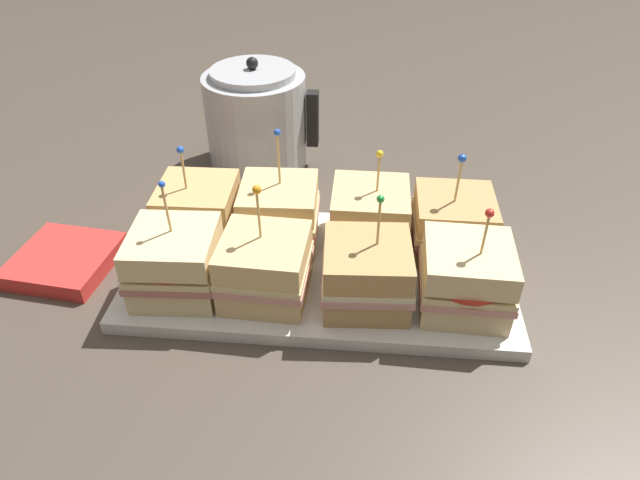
{
  "coord_description": "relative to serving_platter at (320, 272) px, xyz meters",
  "views": [
    {
      "loc": [
        0.05,
        -0.6,
        0.51
      ],
      "look_at": [
        0.0,
        0.0,
        0.06
      ],
      "focal_mm": 32.0,
      "sensor_mm": 36.0,
      "label": 1
    }
  ],
  "objects": [
    {
      "name": "sandwich_front_far_left",
      "position": [
        -0.18,
        -0.06,
        0.05
      ],
      "size": [
        0.11,
        0.11,
        0.16
      ],
      "color": "beige",
      "rests_on": "serving_platter"
    },
    {
      "name": "serving_platter",
      "position": [
        0.0,
        0.0,
        0.0
      ],
      "size": [
        0.51,
        0.26,
        0.02
      ],
      "color": "silver",
      "rests_on": "ground_plane"
    },
    {
      "name": "sandwich_front_center_left",
      "position": [
        -0.06,
        -0.06,
        0.05
      ],
      "size": [
        0.11,
        0.11,
        0.16
      ],
      "color": "#DBB77A",
      "rests_on": "serving_platter"
    },
    {
      "name": "kettle_steel",
      "position": [
        -0.14,
        0.32,
        0.08
      ],
      "size": [
        0.2,
        0.18,
        0.19
      ],
      "color": "#B7BABF",
      "rests_on": "ground_plane"
    },
    {
      "name": "ground_plane",
      "position": [
        0.0,
        0.0,
        -0.01
      ],
      "size": [
        6.0,
        6.0,
        0.0
      ],
      "primitive_type": "plane",
      "color": "#4C4238"
    },
    {
      "name": "sandwich_back_far_right",
      "position": [
        0.18,
        0.06,
        0.05
      ],
      "size": [
        0.11,
        0.11,
        0.15
      ],
      "color": "tan",
      "rests_on": "serving_platter"
    },
    {
      "name": "sandwich_front_center_right",
      "position": [
        0.06,
        -0.06,
        0.05
      ],
      "size": [
        0.12,
        0.12,
        0.15
      ],
      "color": "tan",
      "rests_on": "serving_platter"
    },
    {
      "name": "sandwich_front_far_right",
      "position": [
        0.18,
        -0.06,
        0.05
      ],
      "size": [
        0.11,
        0.11,
        0.15
      ],
      "color": "beige",
      "rests_on": "serving_platter"
    },
    {
      "name": "sandwich_back_center_left",
      "position": [
        -0.06,
        0.06,
        0.05
      ],
      "size": [
        0.11,
        0.12,
        0.17
      ],
      "color": "#DBB77A",
      "rests_on": "serving_platter"
    },
    {
      "name": "sandwich_back_far_left",
      "position": [
        -0.18,
        0.06,
        0.05
      ],
      "size": [
        0.11,
        0.11,
        0.15
      ],
      "color": "tan",
      "rests_on": "serving_platter"
    },
    {
      "name": "napkin_stack",
      "position": [
        -0.36,
        -0.01,
        0.0
      ],
      "size": [
        0.14,
        0.14,
        0.02
      ],
      "color": "red",
      "rests_on": "ground_plane"
    },
    {
      "name": "sandwich_back_center_right",
      "position": [
        0.06,
        0.06,
        0.05
      ],
      "size": [
        0.11,
        0.11,
        0.15
      ],
      "color": "#DBB77A",
      "rests_on": "serving_platter"
    }
  ]
}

